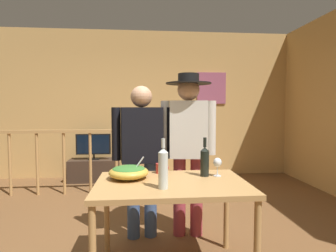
# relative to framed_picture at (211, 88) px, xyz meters

# --- Properties ---
(ground_plane) EXTENTS (7.89, 7.89, 0.00)m
(ground_plane) POSITION_rel_framed_picture_xyz_m (-1.43, -2.84, -1.75)
(ground_plane) COLOR brown
(back_wall) EXTENTS (6.07, 0.10, 2.86)m
(back_wall) POSITION_rel_framed_picture_xyz_m (-1.43, 0.06, -0.32)
(back_wall) COLOR tan
(back_wall) RESTS_ON ground_plane
(framed_picture) EXTENTS (0.58, 0.03, 0.62)m
(framed_picture) POSITION_rel_framed_picture_xyz_m (0.00, 0.00, 0.00)
(framed_picture) COLOR #A0526E
(stair_railing) EXTENTS (2.92, 0.10, 1.06)m
(stair_railing) POSITION_rel_framed_picture_xyz_m (-2.39, -1.06, -1.11)
(stair_railing) COLOR #B2844C
(stair_railing) RESTS_ON ground_plane
(tv_console) EXTENTS (0.90, 0.40, 0.40)m
(tv_console) POSITION_rel_framed_picture_xyz_m (-2.28, -0.29, -1.55)
(tv_console) COLOR #38281E
(tv_console) RESTS_ON ground_plane
(flat_screen_tv) EXTENTS (0.62, 0.12, 0.47)m
(flat_screen_tv) POSITION_rel_framed_picture_xyz_m (-2.28, -0.32, -1.07)
(flat_screen_tv) COLOR black
(flat_screen_tv) RESTS_ON tv_console
(serving_table) EXTENTS (1.21, 0.80, 0.76)m
(serving_table) POSITION_rel_framed_picture_xyz_m (-1.14, -3.29, -1.07)
(serving_table) COLOR #B2844C
(serving_table) RESTS_ON ground_plane
(salad_bowl) EXTENTS (0.33, 0.33, 0.19)m
(salad_bowl) POSITION_rel_framed_picture_xyz_m (-1.49, -3.15, -0.93)
(salad_bowl) COLOR gold
(salad_bowl) RESTS_ON serving_table
(wine_glass) EXTENTS (0.07, 0.07, 0.16)m
(wine_glass) POSITION_rel_framed_picture_xyz_m (-0.73, -3.13, -0.88)
(wine_glass) COLOR silver
(wine_glass) RESTS_ON serving_table
(wine_bottle_dark) EXTENTS (0.08, 0.08, 0.34)m
(wine_bottle_dark) POSITION_rel_framed_picture_xyz_m (-0.84, -3.12, -0.86)
(wine_bottle_dark) COLOR black
(wine_bottle_dark) RESTS_ON serving_table
(wine_bottle_clear) EXTENTS (0.07, 0.07, 0.37)m
(wine_bottle_clear) POSITION_rel_framed_picture_xyz_m (-1.22, -3.46, -0.84)
(wine_bottle_clear) COLOR silver
(wine_bottle_clear) RESTS_ON serving_table
(mug_red) EXTENTS (0.12, 0.08, 0.09)m
(mug_red) POSITION_rel_framed_picture_xyz_m (-1.21, -2.98, -0.95)
(mug_red) COLOR #B7332D
(mug_red) RESTS_ON serving_table
(person_standing_left) EXTENTS (0.60, 0.27, 1.58)m
(person_standing_left) POSITION_rel_framed_picture_xyz_m (-1.39, -2.62, -0.82)
(person_standing_left) COLOR #3D5684
(person_standing_left) RESTS_ON ground_plane
(person_standing_right) EXTENTS (0.57, 0.47, 1.70)m
(person_standing_right) POSITION_rel_framed_picture_xyz_m (-0.90, -2.62, -0.73)
(person_standing_right) COLOR #9E3842
(person_standing_right) RESTS_ON ground_plane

